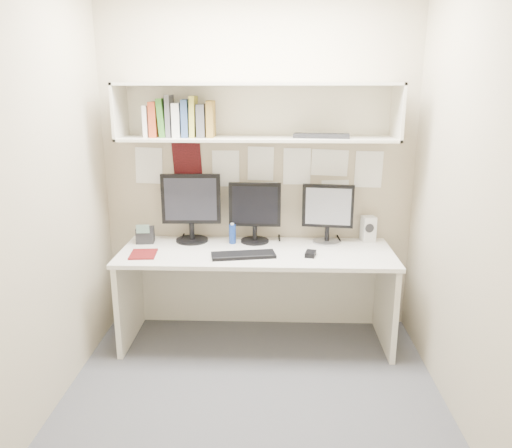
{
  "coord_description": "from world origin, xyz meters",
  "views": [
    {
      "loc": [
        0.12,
        -2.83,
        1.89
      ],
      "look_at": [
        0.01,
        0.35,
        1.01
      ],
      "focal_mm": 35.0,
      "sensor_mm": 36.0,
      "label": 1
    }
  ],
  "objects_px": {
    "monitor_center": "(255,210)",
    "desk": "(256,296)",
    "monitor_right": "(328,211)",
    "monitor_left": "(191,206)",
    "speaker": "(368,229)",
    "maroon_notebook": "(143,254)",
    "desk_phone": "(145,235)",
    "keyboard": "(243,255)"
  },
  "relations": [
    {
      "from": "monitor_center",
      "to": "monitor_right",
      "type": "xyz_separation_m",
      "value": [
        0.56,
        0.0,
        -0.0
      ]
    },
    {
      "from": "desk",
      "to": "monitor_right",
      "type": "height_order",
      "value": "monitor_right"
    },
    {
      "from": "monitor_left",
      "to": "maroon_notebook",
      "type": "height_order",
      "value": "monitor_left"
    },
    {
      "from": "keyboard",
      "to": "maroon_notebook",
      "type": "relative_size",
      "value": 2.05
    },
    {
      "from": "monitor_right",
      "to": "maroon_notebook",
      "type": "distance_m",
      "value": 1.41
    },
    {
      "from": "desk",
      "to": "desk_phone",
      "type": "relative_size",
      "value": 12.64
    },
    {
      "from": "monitor_left",
      "to": "maroon_notebook",
      "type": "xyz_separation_m",
      "value": [
        -0.3,
        -0.35,
        -0.28
      ]
    },
    {
      "from": "keyboard",
      "to": "speaker",
      "type": "xyz_separation_m",
      "value": [
        0.95,
        0.4,
        0.09
      ]
    },
    {
      "from": "monitor_right",
      "to": "keyboard",
      "type": "xyz_separation_m",
      "value": [
        -0.62,
        -0.36,
        -0.24
      ]
    },
    {
      "from": "desk_phone",
      "to": "monitor_center",
      "type": "bearing_deg",
      "value": -1.66
    },
    {
      "from": "desk",
      "to": "speaker",
      "type": "height_order",
      "value": "speaker"
    },
    {
      "from": "maroon_notebook",
      "to": "desk",
      "type": "bearing_deg",
      "value": 4.4
    },
    {
      "from": "monitor_right",
      "to": "desk_phone",
      "type": "distance_m",
      "value": 1.41
    },
    {
      "from": "keyboard",
      "to": "desk_phone",
      "type": "distance_m",
      "value": 0.83
    },
    {
      "from": "monitor_left",
      "to": "maroon_notebook",
      "type": "distance_m",
      "value": 0.54
    },
    {
      "from": "monitor_center",
      "to": "maroon_notebook",
      "type": "distance_m",
      "value": 0.9
    },
    {
      "from": "speaker",
      "to": "maroon_notebook",
      "type": "bearing_deg",
      "value": -178.08
    },
    {
      "from": "monitor_left",
      "to": "monitor_right",
      "type": "distance_m",
      "value": 1.05
    },
    {
      "from": "speaker",
      "to": "monitor_left",
      "type": "bearing_deg",
      "value": 170.34
    },
    {
      "from": "monitor_center",
      "to": "keyboard",
      "type": "relative_size",
      "value": 1.03
    },
    {
      "from": "monitor_left",
      "to": "monitor_right",
      "type": "relative_size",
      "value": 1.16
    },
    {
      "from": "maroon_notebook",
      "to": "monitor_center",
      "type": "bearing_deg",
      "value": 19.18
    },
    {
      "from": "maroon_notebook",
      "to": "monitor_right",
      "type": "bearing_deg",
      "value": 9.73
    },
    {
      "from": "monitor_right",
      "to": "speaker",
      "type": "xyz_separation_m",
      "value": [
        0.32,
        0.04,
        -0.15
      ]
    },
    {
      "from": "monitor_right",
      "to": "desk_phone",
      "type": "bearing_deg",
      "value": -170.02
    },
    {
      "from": "monitor_right",
      "to": "desk_phone",
      "type": "xyz_separation_m",
      "value": [
        -1.4,
        -0.06,
        -0.19
      ]
    },
    {
      "from": "keyboard",
      "to": "speaker",
      "type": "relative_size",
      "value": 2.27
    },
    {
      "from": "monitor_center",
      "to": "speaker",
      "type": "bearing_deg",
      "value": 5.22
    },
    {
      "from": "monitor_right",
      "to": "keyboard",
      "type": "bearing_deg",
      "value": -142.27
    },
    {
      "from": "monitor_left",
      "to": "monitor_center",
      "type": "relative_size",
      "value": 1.14
    },
    {
      "from": "monitor_center",
      "to": "desk",
      "type": "bearing_deg",
      "value": -82.18
    },
    {
      "from": "desk",
      "to": "monitor_left",
      "type": "distance_m",
      "value": 0.85
    },
    {
      "from": "speaker",
      "to": "keyboard",
      "type": "bearing_deg",
      "value": -168.32
    },
    {
      "from": "monitor_center",
      "to": "speaker",
      "type": "relative_size",
      "value": 2.34
    },
    {
      "from": "monitor_right",
      "to": "monitor_center",
      "type": "bearing_deg",
      "value": -172.4
    },
    {
      "from": "desk",
      "to": "speaker",
      "type": "xyz_separation_m",
      "value": [
        0.86,
        0.26,
        0.46
      ]
    },
    {
      "from": "monitor_center",
      "to": "maroon_notebook",
      "type": "height_order",
      "value": "monitor_center"
    },
    {
      "from": "speaker",
      "to": "maroon_notebook",
      "type": "distance_m",
      "value": 1.71
    },
    {
      "from": "desk",
      "to": "maroon_notebook",
      "type": "bearing_deg",
      "value": -170.6
    },
    {
      "from": "monitor_left",
      "to": "speaker",
      "type": "height_order",
      "value": "monitor_left"
    },
    {
      "from": "monitor_left",
      "to": "keyboard",
      "type": "relative_size",
      "value": 1.17
    },
    {
      "from": "desk",
      "to": "monitor_right",
      "type": "xyz_separation_m",
      "value": [
        0.54,
        0.22,
        0.61
      ]
    }
  ]
}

